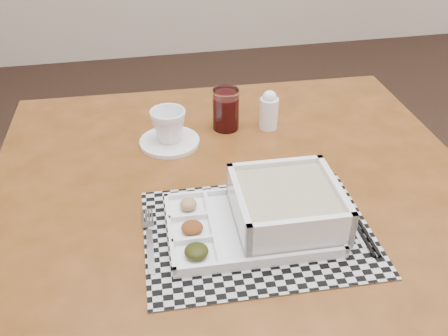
{
  "coord_description": "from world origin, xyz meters",
  "views": [
    {
      "loc": [
        -0.8,
        -1.28,
        1.46
      ],
      "look_at": [
        -0.63,
        -0.48,
        0.91
      ],
      "focal_mm": 40.0,
      "sensor_mm": 36.0,
      "label": 1
    }
  ],
  "objects_px": {
    "serving_tray": "(277,211)",
    "cup": "(168,126)",
    "dining_table": "(238,223)",
    "creamer_bottle": "(269,110)",
    "juice_glass": "(226,111)"
  },
  "relations": [
    {
      "from": "serving_tray",
      "to": "cup",
      "type": "xyz_separation_m",
      "value": [
        -0.17,
        0.36,
        0.01
      ]
    },
    {
      "from": "dining_table",
      "to": "creamer_bottle",
      "type": "bearing_deg",
      "value": 62.08
    },
    {
      "from": "cup",
      "to": "creamer_bottle",
      "type": "relative_size",
      "value": 0.83
    },
    {
      "from": "cup",
      "to": "creamer_bottle",
      "type": "distance_m",
      "value": 0.27
    },
    {
      "from": "dining_table",
      "to": "juice_glass",
      "type": "height_order",
      "value": "juice_glass"
    },
    {
      "from": "dining_table",
      "to": "juice_glass",
      "type": "bearing_deg",
      "value": 83.74
    },
    {
      "from": "serving_tray",
      "to": "dining_table",
      "type": "bearing_deg",
      "value": 111.37
    },
    {
      "from": "cup",
      "to": "serving_tray",
      "type": "bearing_deg",
      "value": -56.67
    },
    {
      "from": "dining_table",
      "to": "cup",
      "type": "relative_size",
      "value": 12.8
    },
    {
      "from": "dining_table",
      "to": "serving_tray",
      "type": "bearing_deg",
      "value": -68.63
    },
    {
      "from": "cup",
      "to": "juice_glass",
      "type": "height_order",
      "value": "juice_glass"
    },
    {
      "from": "dining_table",
      "to": "serving_tray",
      "type": "height_order",
      "value": "serving_tray"
    },
    {
      "from": "cup",
      "to": "juice_glass",
      "type": "xyz_separation_m",
      "value": [
        0.15,
        0.05,
        -0.0
      ]
    },
    {
      "from": "serving_tray",
      "to": "juice_glass",
      "type": "bearing_deg",
      "value": 92.21
    },
    {
      "from": "serving_tray",
      "to": "creamer_bottle",
      "type": "relative_size",
      "value": 3.22
    }
  ]
}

